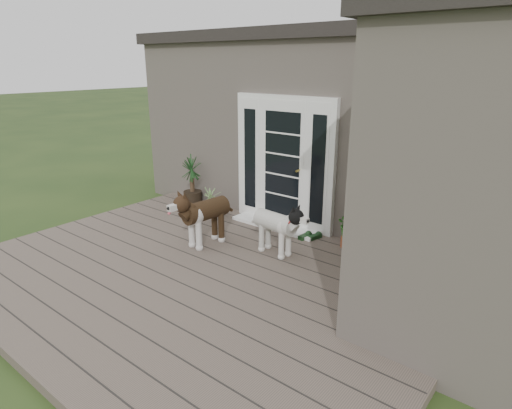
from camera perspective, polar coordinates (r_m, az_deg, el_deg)
The scene contains 17 objects.
deck at distance 5.83m, azimuth -7.67°, elevation -9.45°, with size 6.20×4.60×0.12m, color #6B5B4C.
house_main at distance 8.72m, azimuth 12.74°, elevation 9.88°, with size 7.40×4.00×3.10m, color #665E54.
roof_main at distance 8.65m, azimuth 13.55°, elevation 20.75°, with size 7.60×4.20×0.20m, color #2D2826.
house_wing at distance 4.84m, azimuth 26.80°, elevation 1.86°, with size 1.60×2.40×3.10m, color #665E54.
roof_wing at distance 4.71m, azimuth 29.85°, elevation 21.46°, with size 1.80×2.60×0.20m, color #2D2826.
door_unit at distance 7.14m, azimuth 3.67°, elevation 5.61°, with size 1.90×0.14×2.15m, color white.
door_step at distance 7.29m, azimuth 2.59°, elevation -2.74°, with size 1.60×0.40×0.05m, color white.
brindle_dog at distance 6.50m, azimuth -6.62°, elevation -1.98°, with size 0.41×0.96×0.80m, color #3B2715, non-canonical shape.
white_dog at distance 6.17m, azimuth 2.55°, elevation -3.47°, with size 0.36×0.85×0.71m, color white, non-canonical shape.
spider_plant at distance 7.79m, azimuth -5.79°, elevation 0.60°, with size 0.53×0.53×0.56m, color #6F8D56, non-canonical shape.
yucca at distance 8.43m, azimuth -8.47°, elevation 3.31°, with size 0.68×0.68×0.98m, color black, non-canonical shape.
herb_a at distance 6.56m, azimuth 12.23°, elevation -3.60°, with size 0.37×0.37×0.48m, color #1B5217.
herb_b at distance 6.14m, azimuth 15.91°, elevation -5.06°, with size 0.37×0.37×0.55m, color #195117.
herb_c at distance 6.04m, azimuth 18.18°, elevation -5.33°, with size 0.40×0.40×0.62m, color #1C631C.
sapling at distance 5.52m, azimuth 17.78°, elevation -0.33°, with size 0.56×0.56×1.91m, color #1F5317, non-canonical shape.
clog_left at distance 6.85m, azimuth 7.80°, elevation -4.17°, with size 0.13×0.27×0.08m, color #143316, non-canonical shape.
clog_right at distance 6.84m, azimuth 6.51°, elevation -4.14°, with size 0.13×0.28×0.08m, color black, non-canonical shape.
Camera 1 is at (3.80, -3.10, 2.75)m, focal length 30.23 mm.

